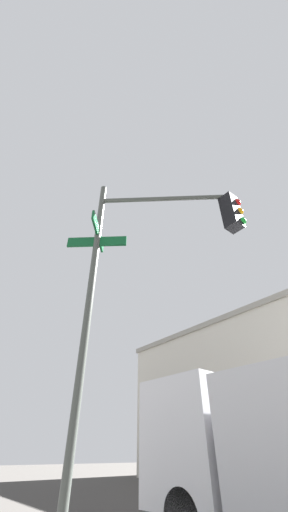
# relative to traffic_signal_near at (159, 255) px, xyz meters

# --- Properties ---
(traffic_signal_near) EXTENTS (2.28, 2.58, 6.28)m
(traffic_signal_near) POSITION_rel_traffic_signal_near_xyz_m (0.00, 0.00, 0.00)
(traffic_signal_near) COLOR #474C47
(traffic_signal_near) RESTS_ON ground_plane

